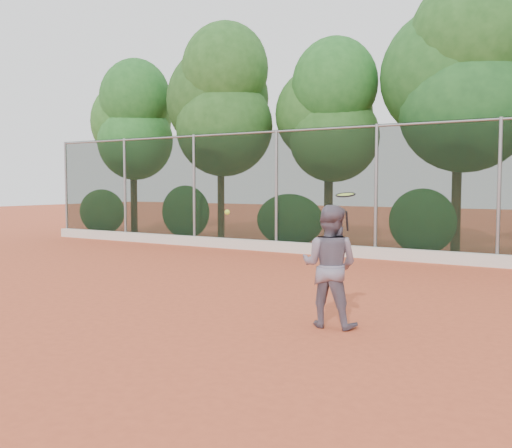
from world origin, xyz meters
The scene contains 7 objects.
ground centered at (0.00, 0.00, 0.00)m, with size 80.00×80.00×0.00m, color #CC5230.
concrete_curb centered at (0.00, 6.82, 0.15)m, with size 24.00×0.20×0.30m, color silver.
tennis_player centered at (1.98, -0.31, 0.83)m, with size 0.81×0.63×1.66m, color slate.
chainlink_fence centered at (0.00, 7.00, 1.86)m, with size 24.09×0.09×3.50m.
foliage_backdrop centered at (-0.55, 8.98, 4.40)m, with size 23.70×3.63×7.55m.
tennis_racket centered at (2.22, -0.33, 1.76)m, with size 0.28×0.28×0.52m.
tennis_ball_in_flight centered at (0.58, -0.72, 1.54)m, with size 0.07×0.07×0.07m.
Camera 1 is at (5.15, -7.37, 1.94)m, focal length 40.00 mm.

